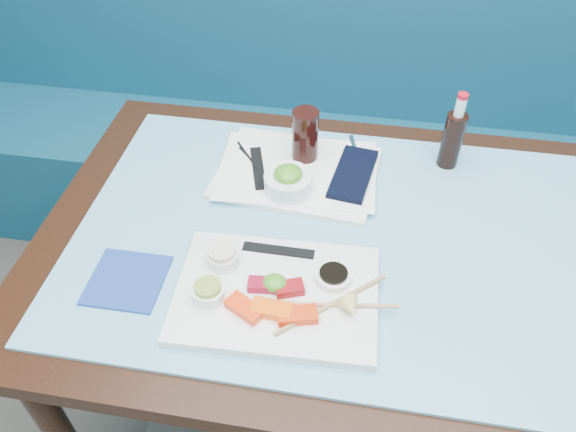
% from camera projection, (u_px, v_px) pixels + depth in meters
% --- Properties ---
extents(booth_bench, '(3.00, 0.56, 1.17)m').
position_uv_depth(booth_bench, '(366.00, 148.00, 2.08)').
color(booth_bench, navy).
rests_on(booth_bench, ground).
extents(dining_table, '(1.40, 0.90, 0.75)m').
position_uv_depth(dining_table, '(353.00, 266.00, 1.28)').
color(dining_table, black).
rests_on(dining_table, ground).
extents(glass_top, '(1.22, 0.76, 0.01)m').
position_uv_depth(glass_top, '(356.00, 240.00, 1.22)').
color(glass_top, '#68AED0').
rests_on(glass_top, dining_table).
extents(sashimi_plate, '(0.40, 0.29, 0.02)m').
position_uv_depth(sashimi_plate, '(276.00, 295.00, 1.09)').
color(sashimi_plate, white).
rests_on(sashimi_plate, glass_top).
extents(salmon_left, '(0.08, 0.07, 0.02)m').
position_uv_depth(salmon_left, '(245.00, 308.00, 1.05)').
color(salmon_left, '#F93409').
rests_on(salmon_left, sashimi_plate).
extents(salmon_mid, '(0.08, 0.04, 0.02)m').
position_uv_depth(salmon_mid, '(271.00, 309.00, 1.04)').
color(salmon_mid, '#FF590A').
rests_on(salmon_mid, sashimi_plate).
extents(salmon_right, '(0.08, 0.05, 0.02)m').
position_uv_depth(salmon_right, '(298.00, 315.00, 1.04)').
color(salmon_right, red).
rests_on(salmon_right, sashimi_plate).
extents(tuna_left, '(0.06, 0.04, 0.02)m').
position_uv_depth(tuna_left, '(262.00, 285.00, 1.09)').
color(tuna_left, maroon).
rests_on(tuna_left, sashimi_plate).
extents(tuna_right, '(0.06, 0.05, 0.02)m').
position_uv_depth(tuna_right, '(290.00, 288.00, 1.08)').
color(tuna_right, maroon).
rests_on(tuna_right, sashimi_plate).
extents(seaweed_garnish, '(0.05, 0.05, 0.03)m').
position_uv_depth(seaweed_garnish, '(275.00, 283.00, 1.08)').
color(seaweed_garnish, '#3F891F').
rests_on(seaweed_garnish, sashimi_plate).
extents(ramekin_wasabi, '(0.08, 0.08, 0.03)m').
position_uv_depth(ramekin_wasabi, '(208.00, 293.00, 1.07)').
color(ramekin_wasabi, white).
rests_on(ramekin_wasabi, sashimi_plate).
extents(wasabi_fill, '(0.07, 0.07, 0.01)m').
position_uv_depth(wasabi_fill, '(207.00, 287.00, 1.05)').
color(wasabi_fill, olive).
rests_on(wasabi_fill, ramekin_wasabi).
extents(ramekin_ginger, '(0.09, 0.09, 0.03)m').
position_uv_depth(ramekin_ginger, '(223.00, 258.00, 1.13)').
color(ramekin_ginger, silver).
rests_on(ramekin_ginger, sashimi_plate).
extents(ginger_fill, '(0.06, 0.06, 0.01)m').
position_uv_depth(ginger_fill, '(222.00, 252.00, 1.12)').
color(ginger_fill, beige).
rests_on(ginger_fill, ramekin_ginger).
extents(soy_dish, '(0.08, 0.08, 0.01)m').
position_uv_depth(soy_dish, '(333.00, 276.00, 1.10)').
color(soy_dish, white).
rests_on(soy_dish, sashimi_plate).
extents(soy_fill, '(0.07, 0.07, 0.01)m').
position_uv_depth(soy_fill, '(334.00, 273.00, 1.10)').
color(soy_fill, black).
rests_on(soy_fill, soy_dish).
extents(lemon_wedge, '(0.05, 0.05, 0.04)m').
position_uv_depth(lemon_wedge, '(351.00, 308.00, 1.03)').
color(lemon_wedge, '#DFCE6A').
rests_on(lemon_wedge, sashimi_plate).
extents(chopstick_sleeve, '(0.15, 0.02, 0.00)m').
position_uv_depth(chopstick_sleeve, '(278.00, 250.00, 1.16)').
color(chopstick_sleeve, black).
rests_on(chopstick_sleeve, sashimi_plate).
extents(wooden_chopstick_a, '(0.20, 0.18, 0.01)m').
position_uv_depth(wooden_chopstick_a, '(332.00, 304.00, 1.06)').
color(wooden_chopstick_a, '#A1804B').
rests_on(wooden_chopstick_a, sashimi_plate).
extents(wooden_chopstick_b, '(0.23, 0.04, 0.01)m').
position_uv_depth(wooden_chopstick_b, '(337.00, 305.00, 1.06)').
color(wooden_chopstick_b, tan).
rests_on(wooden_chopstick_b, sashimi_plate).
extents(serving_tray, '(0.40, 0.31, 0.01)m').
position_uv_depth(serving_tray, '(297.00, 173.00, 1.36)').
color(serving_tray, white).
rests_on(serving_tray, glass_top).
extents(paper_placemat, '(0.39, 0.28, 0.00)m').
position_uv_depth(paper_placemat, '(297.00, 170.00, 1.36)').
color(paper_placemat, white).
rests_on(paper_placemat, serving_tray).
extents(seaweed_bowl, '(0.12, 0.12, 0.04)m').
position_uv_depth(seaweed_bowl, '(288.00, 183.00, 1.29)').
color(seaweed_bowl, white).
rests_on(seaweed_bowl, serving_tray).
extents(seaweed_salad, '(0.07, 0.07, 0.03)m').
position_uv_depth(seaweed_salad, '(288.00, 174.00, 1.27)').
color(seaweed_salad, '#448E20').
rests_on(seaweed_salad, seaweed_bowl).
extents(cola_glass, '(0.08, 0.08, 0.13)m').
position_uv_depth(cola_glass, '(305.00, 135.00, 1.35)').
color(cola_glass, black).
rests_on(cola_glass, serving_tray).
extents(navy_pouch, '(0.11, 0.20, 0.02)m').
position_uv_depth(navy_pouch, '(353.00, 174.00, 1.34)').
color(navy_pouch, black).
rests_on(navy_pouch, serving_tray).
extents(fork, '(0.04, 0.10, 0.01)m').
position_uv_depth(fork, '(354.00, 148.00, 1.41)').
color(fork, silver).
rests_on(fork, serving_tray).
extents(black_chopstick_a, '(0.14, 0.19, 0.01)m').
position_uv_depth(black_chopstick_a, '(256.00, 168.00, 1.36)').
color(black_chopstick_a, black).
rests_on(black_chopstick_a, serving_tray).
extents(black_chopstick_b, '(0.14, 0.15, 0.01)m').
position_uv_depth(black_chopstick_b, '(260.00, 168.00, 1.36)').
color(black_chopstick_b, black).
rests_on(black_chopstick_b, serving_tray).
extents(tray_sleeve, '(0.07, 0.16, 0.00)m').
position_uv_depth(tray_sleeve, '(258.00, 168.00, 1.36)').
color(tray_sleeve, black).
rests_on(tray_sleeve, serving_tray).
extents(cola_bottle_body, '(0.06, 0.06, 0.14)m').
position_uv_depth(cola_bottle_body, '(452.00, 140.00, 1.35)').
color(cola_bottle_body, black).
rests_on(cola_bottle_body, glass_top).
extents(cola_bottle_neck, '(0.03, 0.03, 0.05)m').
position_uv_depth(cola_bottle_neck, '(460.00, 107.00, 1.28)').
color(cola_bottle_neck, white).
rests_on(cola_bottle_neck, cola_bottle_body).
extents(cola_bottle_cap, '(0.03, 0.03, 0.01)m').
position_uv_depth(cola_bottle_cap, '(463.00, 96.00, 1.26)').
color(cola_bottle_cap, red).
rests_on(cola_bottle_cap, cola_bottle_neck).
extents(blue_napkin, '(0.15, 0.15, 0.01)m').
position_uv_depth(blue_napkin, '(127.00, 280.00, 1.13)').
color(blue_napkin, navy).
rests_on(blue_napkin, glass_top).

